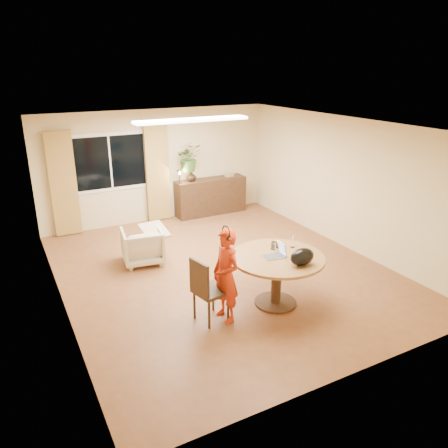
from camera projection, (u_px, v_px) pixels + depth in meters
name	position (u px, v px, depth m)	size (l,w,h in m)	color
floor	(222.00, 270.00, 7.96)	(6.50, 6.50, 0.00)	brown
ceiling	(222.00, 126.00, 7.06)	(6.50, 6.50, 0.00)	white
wall_back	(158.00, 166.00, 10.21)	(5.50, 5.50, 0.00)	#CDBB85
wall_left	(54.00, 229.00, 6.30)	(6.50, 6.50, 0.00)	#CDBB85
wall_right	(344.00, 183.00, 8.72)	(6.50, 6.50, 0.00)	#CDBB85
window	(110.00, 162.00, 9.64)	(1.70, 0.03, 1.30)	white
curtain_left	(63.00, 184.00, 9.23)	(0.55, 0.08, 2.25)	olive
curtain_right	(157.00, 173.00, 10.16)	(0.55, 0.08, 2.25)	olive
ceiling_panel	(192.00, 120.00, 8.07)	(2.20, 0.35, 0.05)	white
dining_table	(277.00, 267.00, 6.64)	(1.42, 1.42, 0.81)	brown
dining_chair	(211.00, 289.00, 6.27)	(0.47, 0.43, 0.99)	black
child	(226.00, 276.00, 6.22)	(0.33, 0.51, 1.39)	red
laptop	(273.00, 250.00, 6.52)	(0.33, 0.22, 0.22)	#B7B7BC
tumbler	(274.00, 245.00, 6.82)	(0.08, 0.08, 0.12)	white
wine_glass	(293.00, 242.00, 6.87)	(0.07, 0.07, 0.20)	white
pot_lid	(278.00, 245.00, 6.96)	(0.21, 0.21, 0.04)	white
handbag	(302.00, 257.00, 6.25)	(0.39, 0.23, 0.26)	black
armchair	(142.00, 246.00, 8.17)	(0.72, 0.74, 0.67)	beige
throw	(154.00, 226.00, 8.15)	(0.45, 0.55, 0.03)	beige
sideboard	(211.00, 196.00, 10.85)	(1.78, 0.44, 0.89)	black
vase	(191.00, 176.00, 10.43)	(0.24, 0.24, 0.25)	black
bouquet	(189.00, 158.00, 10.26)	(0.59, 0.51, 0.66)	#316A27
book_stack	(229.00, 175.00, 10.92)	(0.20, 0.15, 0.08)	#856143
desk_lamp	(179.00, 177.00, 10.23)	(0.14, 0.14, 0.33)	black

